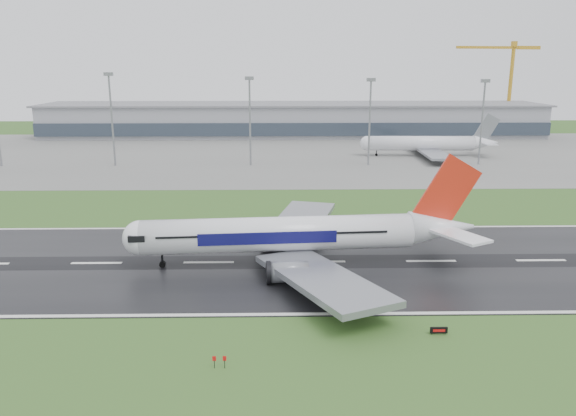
{
  "coord_description": "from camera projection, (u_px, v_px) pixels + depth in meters",
  "views": [
    {
      "loc": [
        -7.54,
        -95.3,
        34.53
      ],
      "look_at": [
        -5.58,
        12.0,
        7.0
      ],
      "focal_mm": 35.1,
      "sensor_mm": 36.0,
      "label": 1
    }
  ],
  "objects": [
    {
      "name": "tower_crane",
      "position": [
        510.0,
        87.0,
        291.03
      ],
      "size": [
        46.02,
        10.44,
        45.57
      ],
      "primitive_type": null,
      "rotation": [
        0.0,
        0.0,
        0.17
      ],
      "color": "#BE891F",
      "rests_on": "ground"
    },
    {
      "name": "floodmast_1",
      "position": [
        112.0,
        122.0,
        192.91
      ],
      "size": [
        0.64,
        0.64,
        30.63
      ],
      "primitive_type": "cylinder",
      "color": "gray",
      "rests_on": "ground"
    },
    {
      "name": "floodmast_3",
      "position": [
        370.0,
        124.0,
        194.71
      ],
      "size": [
        0.64,
        0.64,
        28.73
      ],
      "primitive_type": "cylinder",
      "color": "gray",
      "rests_on": "ground"
    },
    {
      "name": "main_airliner",
      "position": [
        303.0,
        213.0,
        98.27
      ],
      "size": [
        66.65,
        63.92,
        18.38
      ],
      "primitive_type": null,
      "rotation": [
        0.0,
        0.0,
        0.08
      ],
      "color": "white",
      "rests_on": "runway"
    },
    {
      "name": "ground",
      "position": [
        320.0,
        262.0,
        101.01
      ],
      "size": [
        520.0,
        520.0,
        0.0
      ],
      "primitive_type": "plane",
      "color": "#2D531E",
      "rests_on": "ground"
    },
    {
      "name": "floodmast_2",
      "position": [
        250.0,
        123.0,
        193.92
      ],
      "size": [
        0.64,
        0.64,
        29.24
      ],
      "primitive_type": "cylinder",
      "color": "gray",
      "rests_on": "ground"
    },
    {
      "name": "runway",
      "position": [
        320.0,
        262.0,
        100.99
      ],
      "size": [
        400.0,
        45.0,
        0.1
      ],
      "primitive_type": "cube",
      "color": "black",
      "rests_on": "ground"
    },
    {
      "name": "floodmast_4",
      "position": [
        482.0,
        124.0,
        195.45
      ],
      "size": [
        0.64,
        0.64,
        28.35
      ],
      "primitive_type": "cylinder",
      "color": "gray",
      "rests_on": "ground"
    },
    {
      "name": "parked_airliner",
      "position": [
        427.0,
        136.0,
        215.2
      ],
      "size": [
        54.86,
        51.25,
        15.73
      ],
      "primitive_type": null,
      "rotation": [
        0.0,
        0.0,
        -0.02
      ],
      "color": "silver",
      "rests_on": "apron"
    },
    {
      "name": "runway_sign",
      "position": [
        439.0,
        331.0,
        73.92
      ],
      "size": [
        2.3,
        0.74,
        1.04
      ],
      "primitive_type": null,
      "rotation": [
        0.0,
        0.0,
        0.21
      ],
      "color": "black",
      "rests_on": "ground"
    },
    {
      "name": "terminal",
      "position": [
        293.0,
        120.0,
        278.31
      ],
      "size": [
        240.0,
        36.0,
        15.0
      ],
      "primitive_type": "cube",
      "color": "gray",
      "rests_on": "ground"
    },
    {
      "name": "apron",
      "position": [
        297.0,
        154.0,
        222.06
      ],
      "size": [
        400.0,
        130.0,
        0.08
      ],
      "primitive_type": "cube",
      "color": "slate",
      "rests_on": "ground"
    }
  ]
}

